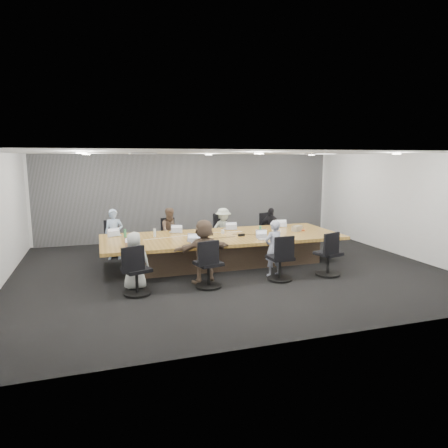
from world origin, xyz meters
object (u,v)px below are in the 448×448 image
object	(u,v)px
person_1	(171,231)
person_3	(270,228)
chair_4	(137,274)
chair_6	(280,261)
laptop_1	(175,232)
chair_0	(114,243)
laptop_5	(198,244)
laptop_0	(115,235)
bottle_green_right	(260,230)
canvas_bag	(297,228)
bottle_green_left	(125,234)
chair_3	(265,233)
person_2	(223,230)
person_6	(274,248)
snack_packet	(301,230)
person_4	(135,261)
laptop_2	(229,229)
laptop_6	(264,239)
conference_table	(223,248)
chair_1	(169,239)
laptop_3	(278,226)
person_5	(204,251)
chair_2	(220,234)
laptop_4	(132,248)
mug_brown	(126,240)
stapler	(241,235)
bottle_clear	(155,233)
chair_5	(208,267)
chair_7	(328,257)
person_0	(114,234)

from	to	relation	value
person_1	person_3	xyz separation A→B (m)	(3.00, 0.00, -0.06)
chair_4	chair_6	distance (m)	3.11
laptop_1	chair_0	bearing A→B (deg)	-19.85
laptop_5	laptop_0	bearing A→B (deg)	152.79
bottle_green_right	canvas_bag	distance (m)	1.14
bottle_green_left	canvas_bag	distance (m)	4.48
chair_3	laptop_5	size ratio (longest dim) A/B	2.43
person_2	person_6	distance (m)	2.72
snack_packet	person_4	bearing A→B (deg)	-163.61
laptop_2	laptop_6	bearing A→B (deg)	105.25
conference_table	bottle_green_right	distance (m)	1.07
chair_0	chair_1	world-z (taller)	chair_0
laptop_3	person_5	size ratio (longest dim) A/B	0.24
chair_2	laptop_1	distance (m)	1.79
laptop_4	mug_brown	size ratio (longest dim) A/B	3.46
chair_1	person_2	size ratio (longest dim) A/B	0.59
chair_3	laptop_2	bearing A→B (deg)	12.91
laptop_0	chair_0	bearing A→B (deg)	-103.01
laptop_4	person_2	bearing A→B (deg)	29.60
chair_2	person_5	world-z (taller)	person_5
laptop_0	person_4	distance (m)	2.17
laptop_1	person_3	bearing A→B (deg)	-159.06
mug_brown	snack_packet	world-z (taller)	mug_brown
snack_packet	chair_0	bearing A→B (deg)	160.48
person_2	bottle_green_left	bearing A→B (deg)	-174.91
stapler	canvas_bag	world-z (taller)	canvas_bag
bottle_clear	canvas_bag	bearing A→B (deg)	-5.52
snack_packet	person_1	bearing A→B (deg)	157.54
chair_5	canvas_bag	size ratio (longest dim) A/B	3.23
chair_7	person_3	distance (m)	3.06
chair_4	stapler	bearing A→B (deg)	8.63
laptop_0	laptop_5	bearing A→B (deg)	124.79
chair_4	chair_6	world-z (taller)	chair_6
bottle_green_left	bottle_green_right	bearing A→B (deg)	-9.00
person_3	person_6	world-z (taller)	person_6
chair_1	snack_packet	world-z (taller)	snack_packet
laptop_4	laptop_5	bearing A→B (deg)	-8.33
chair_6	laptop_4	bearing A→B (deg)	160.74
snack_packet	laptop_1	bearing A→B (deg)	166.14
chair_3	person_1	bearing A→B (deg)	-11.72
chair_5	person_4	xyz separation A→B (m)	(-1.47, 0.35, 0.17)
laptop_1	mug_brown	world-z (taller)	mug_brown
conference_table	person_0	bearing A→B (deg)	152.69
mug_brown	chair_7	bearing A→B (deg)	-20.56
laptop_3	snack_packet	distance (m)	0.87
laptop_3	bottle_green_right	world-z (taller)	bottle_green_right
chair_2	snack_packet	bearing A→B (deg)	117.12
chair_3	chair_1	bearing A→B (deg)	-18.38
person_6	bottle_green_right	distance (m)	1.20
person_0	person_4	xyz separation A→B (m)	(0.29, -2.70, -0.07)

